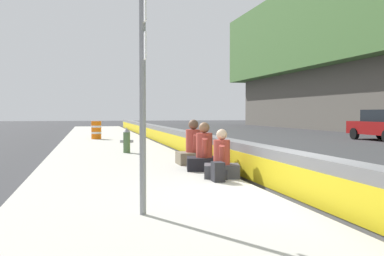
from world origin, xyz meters
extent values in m
plane|color=#353538|center=(0.00, 0.00, 0.00)|extent=(160.00, 160.00, 0.00)
cube|color=#B5B2A8|center=(0.00, 2.65, 0.07)|extent=(80.00, 4.40, 0.14)
cube|color=slate|center=(0.00, 0.00, 0.42)|extent=(76.00, 0.44, 0.85)
cube|color=gold|center=(0.00, 0.23, 0.38)|extent=(74.48, 0.01, 0.54)
cylinder|color=gray|center=(-0.95, 2.84, 1.94)|extent=(0.09, 0.09, 3.60)
cube|color=white|center=(-0.95, 2.82, 2.94)|extent=(0.44, 0.02, 0.36)
cube|color=black|center=(-0.95, 2.80, 2.94)|extent=(0.30, 0.01, 0.10)
cube|color=white|center=(-0.95, 2.82, 2.44)|extent=(0.44, 0.02, 0.36)
cube|color=#1956AD|center=(-0.95, 2.80, 2.44)|extent=(0.30, 0.01, 0.10)
cylinder|color=#47663D|center=(8.76, 2.25, 0.50)|extent=(0.24, 0.24, 0.72)
cone|color=gray|center=(8.76, 2.25, 0.94)|extent=(0.26, 0.26, 0.16)
cylinder|color=gray|center=(8.76, 2.08, 0.54)|extent=(0.10, 0.12, 0.10)
cylinder|color=gray|center=(8.76, 2.42, 0.54)|extent=(0.10, 0.12, 0.10)
cube|color=#424247|center=(2.24, 0.75, 0.28)|extent=(0.81, 0.89, 0.28)
cylinder|color=#AD3D33|center=(2.24, 0.75, 0.69)|extent=(0.36, 0.36, 0.53)
sphere|color=beige|center=(2.24, 0.75, 1.07)|extent=(0.23, 0.23, 0.23)
cylinder|color=#AD3D33|center=(2.43, 0.70, 0.63)|extent=(0.30, 0.19, 0.47)
cylinder|color=#AD3D33|center=(2.05, 0.80, 0.63)|extent=(0.30, 0.19, 0.47)
cube|color=black|center=(3.53, 0.81, 0.30)|extent=(0.86, 0.96, 0.31)
cylinder|color=#AD3D33|center=(3.53, 0.81, 0.75)|extent=(0.40, 0.40, 0.59)
sphere|color=#8E6647|center=(3.53, 0.81, 1.18)|extent=(0.26, 0.26, 0.26)
cylinder|color=#AD3D33|center=(3.74, 0.76, 0.69)|extent=(0.33, 0.20, 0.52)
cylinder|color=#AD3D33|center=(3.31, 0.85, 0.69)|extent=(0.33, 0.20, 0.52)
cube|color=#706651|center=(4.84, 0.77, 0.30)|extent=(0.74, 0.87, 0.33)
cylinder|color=#AD3D33|center=(4.84, 0.77, 0.78)|extent=(0.42, 0.42, 0.62)
sphere|color=brown|center=(4.84, 0.77, 1.22)|extent=(0.27, 0.27, 0.27)
cylinder|color=#AD3D33|center=(5.07, 0.77, 0.71)|extent=(0.32, 0.15, 0.54)
cylinder|color=#AD3D33|center=(4.61, 0.77, 0.71)|extent=(0.32, 0.15, 0.54)
cube|color=#232328|center=(1.68, 1.00, 0.34)|extent=(0.32, 0.22, 0.40)
cube|color=#232328|center=(1.68, 0.86, 0.28)|extent=(0.22, 0.06, 0.20)
cylinder|color=orange|center=(17.42, 3.14, 0.61)|extent=(0.52, 0.52, 0.95)
cylinder|color=white|center=(17.42, 3.14, 0.80)|extent=(0.54, 0.54, 0.10)
cylinder|color=white|center=(17.42, 3.14, 0.47)|extent=(0.54, 0.54, 0.10)
cube|color=maroon|center=(14.69, -12.29, 0.69)|extent=(4.52, 1.85, 0.72)
cylinder|color=black|center=(16.12, -11.41, 0.33)|extent=(0.66, 0.23, 0.66)
cylinder|color=black|center=(16.13, -13.14, 0.33)|extent=(0.66, 0.23, 0.66)
camera|label=1|loc=(-7.13, 3.57, 1.55)|focal=42.31mm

